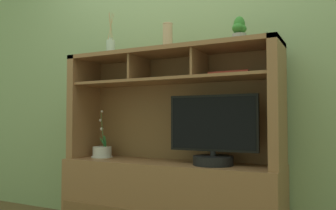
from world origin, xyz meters
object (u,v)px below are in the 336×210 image
at_px(tv_monitor, 213,136).
at_px(potted_succulent, 239,31).
at_px(potted_orchid, 102,152).
at_px(magazine_stack_left, 233,75).
at_px(media_console, 168,180).
at_px(diffuser_bottle, 111,48).
at_px(ceramic_vase, 168,36).

distance_m(tv_monitor, potted_succulent, 0.71).
height_order(potted_orchid, magazine_stack_left, magazine_stack_left).
height_order(potted_orchid, potted_succulent, potted_succulent).
relative_size(media_console, tv_monitor, 2.62).
relative_size(tv_monitor, diffuser_bottle, 1.74).
bearing_deg(magazine_stack_left, media_console, -175.20).
bearing_deg(tv_monitor, magazine_stack_left, 35.73).
xyz_separation_m(potted_orchid, ceramic_vase, (0.58, -0.02, 0.84)).
relative_size(tv_monitor, potted_succulent, 3.23).
bearing_deg(potted_succulent, media_console, -177.42).
bearing_deg(diffuser_bottle, potted_succulent, 1.24).
height_order(diffuser_bottle, ceramic_vase, diffuser_bottle).
xyz_separation_m(potted_orchid, potted_succulent, (1.09, 0.02, 0.83)).
distance_m(potted_orchid, potted_succulent, 1.37).
bearing_deg(media_console, potted_orchid, 179.59).
xyz_separation_m(media_console, potted_succulent, (0.51, 0.02, 1.00)).
bearing_deg(tv_monitor, diffuser_bottle, 177.09).
height_order(tv_monitor, diffuser_bottle, diffuser_bottle).
bearing_deg(tv_monitor, potted_succulent, 22.20).
height_order(magazine_stack_left, potted_succulent, potted_succulent).
bearing_deg(potted_succulent, magazine_stack_left, 161.78).
bearing_deg(potted_succulent, diffuser_bottle, -178.76).
height_order(tv_monitor, ceramic_vase, ceramic_vase).
bearing_deg(potted_orchid, magazine_stack_left, 1.88).
xyz_separation_m(diffuser_bottle, ceramic_vase, (0.51, -0.01, 0.03)).
bearing_deg(ceramic_vase, tv_monitor, -5.07).
height_order(potted_succulent, ceramic_vase, ceramic_vase).
distance_m(media_console, ceramic_vase, 1.02).
xyz_separation_m(tv_monitor, ceramic_vase, (-0.35, 0.03, 0.70)).
relative_size(potted_succulent, ceramic_vase, 0.96).
height_order(tv_monitor, potted_orchid, tv_monitor).
relative_size(tv_monitor, potted_orchid, 1.62).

